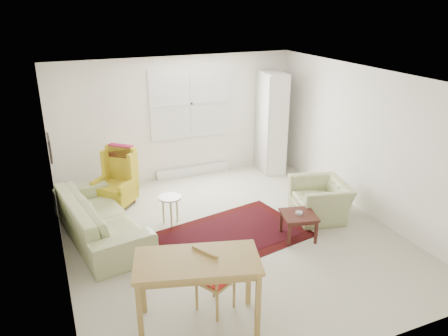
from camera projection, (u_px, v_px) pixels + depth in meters
name	position (u px, v px, depth m)	size (l,w,h in m)	color
room	(227.00, 157.00, 6.70)	(5.04, 5.54, 2.51)	#BDB8A1
rug	(230.00, 235.00, 6.95)	(2.38, 1.53, 0.02)	black
sofa	(99.00, 209.00, 6.77)	(2.36, 0.92, 0.95)	#9EA870
armchair	(320.00, 196.00, 7.45)	(0.97, 0.85, 0.76)	#9EA870
wingback_chair	(114.00, 178.00, 7.78)	(0.62, 0.66, 1.08)	gold
coffee_table	(298.00, 226.00, 6.83)	(0.51, 0.51, 0.42)	#3E1913
stool	(170.00, 210.00, 7.25)	(0.37, 0.37, 0.50)	white
cabinet	(271.00, 122.00, 9.31)	(0.45, 0.85, 2.13)	white
desk	(198.00, 292.00, 4.92)	(1.38, 0.69, 0.87)	#AA8944
desk_chair	(215.00, 277.00, 5.17)	(0.40, 0.40, 0.91)	#AA8944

